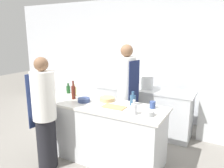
# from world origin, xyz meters

# --- Properties ---
(ground_plane) EXTENTS (16.00, 16.00, 0.00)m
(ground_plane) POSITION_xyz_m (0.00, 0.00, 0.00)
(ground_plane) COLOR gray
(wall_back) EXTENTS (8.00, 0.06, 2.80)m
(wall_back) POSITION_xyz_m (0.00, 2.13, 1.40)
(wall_back) COLOR silver
(wall_back) RESTS_ON ground_plane
(prep_counter) EXTENTS (2.04, 0.72, 0.92)m
(prep_counter) POSITION_xyz_m (0.00, 0.00, 0.46)
(prep_counter) COLOR silver
(prep_counter) RESTS_ON ground_plane
(pass_counter) EXTENTS (1.96, 0.57, 0.92)m
(pass_counter) POSITION_xyz_m (0.24, 1.26, 0.46)
(pass_counter) COLOR silver
(pass_counter) RESTS_ON ground_plane
(chef_at_prep_near) EXTENTS (0.38, 0.37, 1.68)m
(chef_at_prep_near) POSITION_xyz_m (-0.60, -0.60, 0.84)
(chef_at_prep_near) COLOR black
(chef_at_prep_near) RESTS_ON ground_plane
(chef_at_stove) EXTENTS (0.36, 0.34, 1.81)m
(chef_at_stove) POSITION_xyz_m (0.11, 0.68, 0.92)
(chef_at_stove) COLOR black
(chef_at_stove) RESTS_ON ground_plane
(bottle_olive_oil) EXTENTS (0.09, 0.09, 0.22)m
(bottle_olive_oil) POSITION_xyz_m (0.45, 0.19, 1.00)
(bottle_olive_oil) COLOR #2D5175
(bottle_olive_oil) RESTS_ON prep_counter
(bottle_vinegar) EXTENTS (0.08, 0.08, 0.21)m
(bottle_vinegar) POSITION_xyz_m (-0.66, 0.16, 1.00)
(bottle_vinegar) COLOR #B2A84C
(bottle_vinegar) RESTS_ON prep_counter
(bottle_wine) EXTENTS (0.08, 0.08, 0.21)m
(bottle_wine) POSITION_xyz_m (0.62, -0.17, 1.00)
(bottle_wine) COLOR silver
(bottle_wine) RESTS_ON prep_counter
(bottle_cooking_oil) EXTENTS (0.07, 0.07, 0.18)m
(bottle_cooking_oil) POSITION_xyz_m (-0.87, 0.26, 0.99)
(bottle_cooking_oil) COLOR #19471E
(bottle_cooking_oil) RESTS_ON prep_counter
(bottle_sauce) EXTENTS (0.07, 0.07, 0.31)m
(bottle_sauce) POSITION_xyz_m (-0.55, 0.01, 1.04)
(bottle_sauce) COLOR #5B2319
(bottle_sauce) RESTS_ON prep_counter
(bowl_mixing_large) EXTENTS (0.20, 0.20, 0.06)m
(bowl_mixing_large) POSITION_xyz_m (-0.30, -0.04, 0.95)
(bowl_mixing_large) COLOR navy
(bowl_mixing_large) RESTS_ON prep_counter
(bowl_prep_small) EXTENTS (0.16, 0.16, 0.07)m
(bowl_prep_small) POSITION_xyz_m (0.80, -0.11, 0.95)
(bowl_prep_small) COLOR #B7BABC
(bowl_prep_small) RESTS_ON prep_counter
(bowl_ceramic_blue) EXTENTS (0.25, 0.25, 0.06)m
(bowl_ceramic_blue) POSITION_xyz_m (-0.01, 0.19, 0.95)
(bowl_ceramic_blue) COLOR tan
(bowl_ceramic_blue) RESTS_ON prep_counter
(cup) EXTENTS (0.09, 0.09, 0.10)m
(cup) POSITION_xyz_m (0.76, 0.19, 0.97)
(cup) COLOR #33477F
(cup) RESTS_ON prep_counter
(cutting_board) EXTENTS (0.35, 0.19, 0.01)m
(cutting_board) POSITION_xyz_m (0.25, -0.04, 0.93)
(cutting_board) COLOR tan
(cutting_board) RESTS_ON prep_counter
(stockpot) EXTENTS (0.25, 0.25, 0.26)m
(stockpot) POSITION_xyz_m (0.29, 1.26, 1.05)
(stockpot) COLOR silver
(stockpot) RESTS_ON pass_counter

